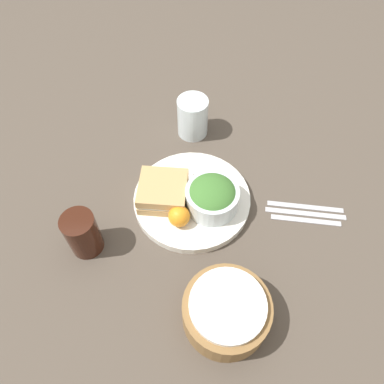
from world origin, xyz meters
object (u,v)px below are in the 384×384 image
at_px(dressing_cup, 204,176).
at_px(bread_basket, 226,311).
at_px(drink_glass, 83,234).
at_px(sandwich, 163,192).
at_px(knife, 306,213).
at_px(water_glass, 193,117).
at_px(plate, 192,199).
at_px(salad_bowl, 212,196).
at_px(spoon, 306,220).
at_px(fork, 305,207).

relative_size(dressing_cup, bread_basket, 0.32).
bearing_deg(drink_glass, dressing_cup, -149.79).
bearing_deg(sandwich, drink_glass, 32.53).
xyz_separation_m(knife, water_glass, (0.25, -0.26, 0.05)).
bearing_deg(sandwich, dressing_cup, -154.03).
distance_m(plate, salad_bowl, 0.07).
bearing_deg(plate, knife, 170.84).
xyz_separation_m(spoon, water_glass, (0.24, -0.28, 0.05)).
bearing_deg(plate, dressing_cup, -123.33).
bearing_deg(plate, spoon, 166.87).
bearing_deg(sandwich, bread_basket, 113.87).
xyz_separation_m(plate, spoon, (-0.25, 0.06, -0.01)).
relative_size(dressing_cup, drink_glass, 0.50).
distance_m(fork, knife, 0.02).
relative_size(bread_basket, fork, 0.94).
distance_m(dressing_cup, bread_basket, 0.31).
bearing_deg(drink_glass, plate, -155.48).
bearing_deg(knife, spoon, -90.00).
distance_m(plate, bread_basket, 0.27).
bearing_deg(salad_bowl, dressing_cup, -79.79).
distance_m(dressing_cup, knife, 0.25).
xyz_separation_m(dressing_cup, drink_glass, (0.26, 0.15, 0.01)).
xyz_separation_m(plate, bread_basket, (-0.05, 0.27, 0.03)).
bearing_deg(fork, water_glass, 144.52).
relative_size(salad_bowl, water_glass, 1.11).
xyz_separation_m(salad_bowl, spoon, (-0.21, 0.04, -0.05)).
bearing_deg(bread_basket, dressing_cup, -85.75).
bearing_deg(fork, dressing_cup, 172.17).
xyz_separation_m(drink_glass, knife, (-0.48, -0.06, -0.05)).
distance_m(salad_bowl, spoon, 0.22).
distance_m(drink_glass, water_glass, 0.40).
distance_m(bread_basket, spoon, 0.29).
xyz_separation_m(fork, spoon, (0.01, 0.04, 0.00)).
relative_size(dressing_cup, water_glass, 0.50).
distance_m(sandwich, spoon, 0.33).
xyz_separation_m(salad_bowl, drink_glass, (0.27, 0.08, -0.00)).
height_order(bread_basket, water_glass, water_glass).
bearing_deg(sandwich, water_glass, -108.28).
bearing_deg(spoon, plate, 176.04).
bearing_deg(sandwich, plate, 179.86).
bearing_deg(plate, fork, 174.80).
bearing_deg(knife, water_glass, 142.20).
distance_m(knife, spoon, 0.02).
bearing_deg(fork, sandwich, -175.04).
distance_m(drink_glass, bread_basket, 0.32).
bearing_deg(dressing_cup, fork, 163.01).
height_order(sandwich, drink_glass, drink_glass).
height_order(plate, bread_basket, bread_basket).
relative_size(plate, bread_basket, 1.64).
height_order(dressing_cup, knife, dressing_cup).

